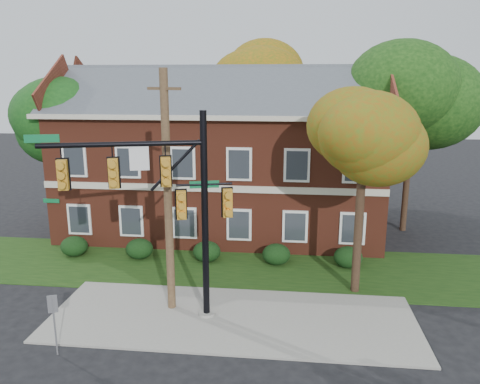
# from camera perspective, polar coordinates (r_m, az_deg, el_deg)

# --- Properties ---
(ground) EXTENTS (120.00, 120.00, 0.00)m
(ground) POSITION_cam_1_polar(r_m,az_deg,el_deg) (17.75, -1.43, -16.79)
(ground) COLOR black
(ground) RESTS_ON ground
(sidewalk) EXTENTS (14.00, 5.00, 0.08)m
(sidewalk) POSITION_cam_1_polar(r_m,az_deg,el_deg) (18.59, -1.00, -15.14)
(sidewalk) COLOR gray
(sidewalk) RESTS_ON ground
(grass_strip) EXTENTS (30.00, 6.00, 0.04)m
(grass_strip) POSITION_cam_1_polar(r_m,az_deg,el_deg) (23.08, 0.59, -9.24)
(grass_strip) COLOR #193811
(grass_strip) RESTS_ON ground
(apartment_building) EXTENTS (18.80, 8.80, 9.74)m
(apartment_building) POSITION_cam_1_polar(r_m,az_deg,el_deg) (27.72, -2.28, 5.30)
(apartment_building) COLOR maroon
(apartment_building) RESTS_ON ground
(hedge_far_left) EXTENTS (1.40, 1.26, 1.05)m
(hedge_far_left) POSITION_cam_1_polar(r_m,az_deg,el_deg) (25.94, -19.56, -6.25)
(hedge_far_left) COLOR black
(hedge_far_left) RESTS_ON ground
(hedge_left) EXTENTS (1.40, 1.26, 1.05)m
(hedge_left) POSITION_cam_1_polar(r_m,az_deg,el_deg) (24.65, -12.16, -6.79)
(hedge_left) COLOR black
(hedge_left) RESTS_ON ground
(hedge_center) EXTENTS (1.40, 1.26, 1.05)m
(hedge_center) POSITION_cam_1_polar(r_m,az_deg,el_deg) (23.80, -4.07, -7.25)
(hedge_center) COLOR black
(hedge_center) RESTS_ON ground
(hedge_right) EXTENTS (1.40, 1.26, 1.05)m
(hedge_right) POSITION_cam_1_polar(r_m,az_deg,el_deg) (23.45, 4.45, -7.58)
(hedge_right) COLOR black
(hedge_right) RESTS_ON ground
(hedge_far_right) EXTENTS (1.40, 1.26, 1.05)m
(hedge_far_right) POSITION_cam_1_polar(r_m,az_deg,el_deg) (23.63, 13.04, -7.74)
(hedge_far_right) COLOR black
(hedge_far_right) RESTS_ON ground
(tree_near_right) EXTENTS (4.50, 4.25, 8.58)m
(tree_near_right) POSITION_cam_1_polar(r_m,az_deg,el_deg) (19.43, 15.60, 6.27)
(tree_near_right) COLOR black
(tree_near_right) RESTS_ON ground
(tree_left_rear) EXTENTS (5.40, 5.10, 8.88)m
(tree_left_rear) POSITION_cam_1_polar(r_m,az_deg,el_deg) (29.55, -21.86, 8.17)
(tree_left_rear) COLOR black
(tree_left_rear) RESTS_ON ground
(tree_right_rear) EXTENTS (6.30, 5.95, 10.62)m
(tree_right_rear) POSITION_cam_1_polar(r_m,az_deg,el_deg) (28.91, 21.15, 11.00)
(tree_right_rear) COLOR black
(tree_right_rear) RESTS_ON ground
(tree_far_rear) EXTENTS (6.84, 6.46, 11.52)m
(tree_far_rear) POSITION_cam_1_polar(r_m,az_deg,el_deg) (35.08, 1.84, 13.36)
(tree_far_rear) COLOR black
(tree_far_rear) RESTS_ON ground
(traffic_signal) EXTENTS (6.88, 2.10, 7.92)m
(traffic_signal) POSITION_cam_1_polar(r_m,az_deg,el_deg) (17.01, -9.13, -0.40)
(traffic_signal) COLOR gray
(traffic_signal) RESTS_ON ground
(utility_pole) EXTENTS (1.39, 0.66, 9.38)m
(utility_pole) POSITION_cam_1_polar(r_m,az_deg,el_deg) (17.88, -8.79, -0.22)
(utility_pole) COLOR #4B3423
(utility_pole) RESTS_ON ground
(sign_post) EXTENTS (0.30, 0.16, 2.15)m
(sign_post) POSITION_cam_1_polar(r_m,az_deg,el_deg) (16.96, -21.77, -13.75)
(sign_post) COLOR slate
(sign_post) RESTS_ON ground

